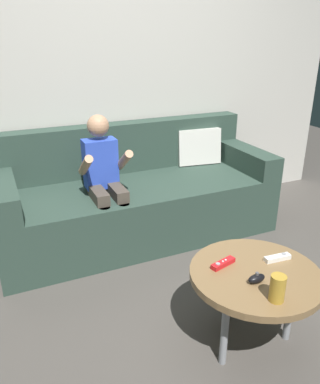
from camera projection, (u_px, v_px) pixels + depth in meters
ground_plane at (227, 342)px, 1.98m from camera, size 8.37×8.37×0.00m
wall_back at (114, 66)px, 2.94m from camera, size 4.19×0.05×2.50m
couch at (137, 197)px, 2.98m from camera, size 2.08×0.80×0.83m
person_seated_on_couch at (105, 178)px, 2.61m from camera, size 0.32×0.39×0.99m
coffee_table at (255, 278)px, 1.83m from camera, size 0.63×0.63×0.43m
game_remote_red_near_edge at (223, 263)px, 1.86m from camera, size 0.14×0.07×0.03m
nunchuk_black at (257, 278)px, 1.73m from camera, size 0.09×0.05×0.05m
game_remote_white_far_corner at (278, 258)px, 1.91m from camera, size 0.14×0.05×0.03m
soda_can at (277, 288)px, 1.60m from camera, size 0.07×0.07×0.12m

